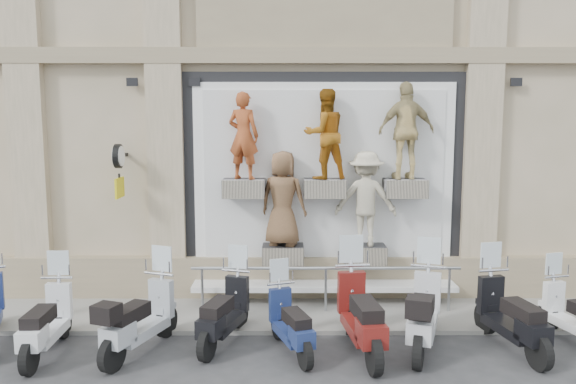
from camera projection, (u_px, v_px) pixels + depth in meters
name	position (u px, v px, depth m)	size (l,w,h in m)	color
ground	(335.00, 361.00, 8.52)	(90.00, 90.00, 0.00)	#303033
sidewalk	(325.00, 311.00, 10.60)	(16.00, 2.20, 0.08)	gray
building	(314.00, 28.00, 14.68)	(14.00, 8.60, 12.00)	#C0A98C
shop_vitrine	(330.00, 182.00, 10.91)	(5.60, 0.89, 4.30)	black
guard_rail	(326.00, 291.00, 10.44)	(5.06, 0.10, 0.93)	#9EA0A5
clock_sign_bracket	(119.00, 164.00, 10.59)	(0.10, 0.80, 1.02)	black
scooter_b	(46.00, 308.00, 8.64)	(0.54, 1.86, 1.52)	silver
scooter_c	(140.00, 304.00, 8.70)	(0.57, 1.95, 1.58)	#969BA2
scooter_d	(224.00, 299.00, 9.06)	(0.54, 1.87, 1.52)	black
scooter_e	(291.00, 311.00, 8.71)	(0.50, 1.70, 1.38)	navy
scooter_f	(361.00, 299.00, 8.71)	(0.62, 2.14, 1.74)	#5A120F
scooter_g	(424.00, 298.00, 8.84)	(0.60, 2.07, 1.69)	#B2B4BA
scooter_h	(512.00, 301.00, 8.80)	(0.58, 1.98, 1.61)	black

